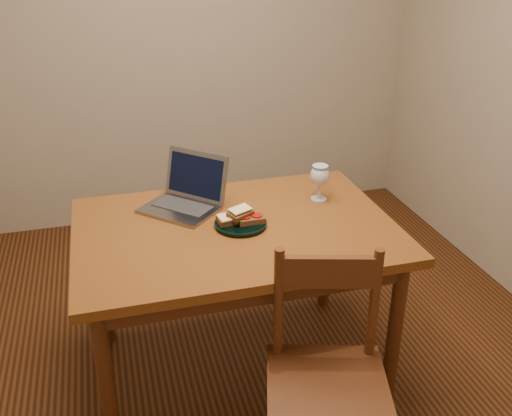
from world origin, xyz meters
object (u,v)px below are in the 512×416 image
object	(u,v)px
plate	(241,224)
laptop	(187,193)
table	(236,244)
chair	(327,369)
milk_glass	(320,182)

from	to	relation	value
plate	laptop	size ratio (longest dim) A/B	0.52
table	plate	bearing A→B (deg)	-16.37
laptop	chair	bearing A→B (deg)	-24.65
milk_glass	table	bearing A→B (deg)	-160.16
table	chair	size ratio (longest dim) A/B	2.57
plate	chair	bearing A→B (deg)	-76.56
plate	milk_glass	world-z (taller)	milk_glass
laptop	table	bearing A→B (deg)	-12.77
chair	laptop	world-z (taller)	laptop
plate	laptop	world-z (taller)	laptop
plate	milk_glass	distance (m)	0.44
plate	laptop	distance (m)	0.31
chair	laptop	distance (m)	0.98
chair	milk_glass	distance (m)	0.89
table	milk_glass	bearing A→B (deg)	19.84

